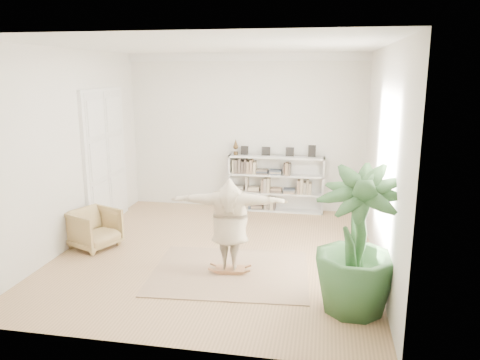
% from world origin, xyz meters
% --- Properties ---
extents(floor, '(6.00, 6.00, 0.00)m').
position_xyz_m(floor, '(0.00, 0.00, 0.00)').
color(floor, '#9C7850').
rests_on(floor, ground).
extents(room_shell, '(6.00, 6.00, 6.00)m').
position_xyz_m(room_shell, '(0.00, 2.94, 3.51)').
color(room_shell, silver).
rests_on(room_shell, floor).
extents(doors, '(0.09, 1.78, 2.92)m').
position_xyz_m(doors, '(-2.70, 1.30, 1.40)').
color(doors, white).
rests_on(doors, floor).
extents(bookshelf, '(2.20, 0.35, 1.64)m').
position_xyz_m(bookshelf, '(0.74, 2.82, 0.64)').
color(bookshelf, silver).
rests_on(bookshelf, floor).
extents(armchair, '(1.03, 1.02, 0.72)m').
position_xyz_m(armchair, '(-2.30, -0.13, 0.36)').
color(armchair, tan).
rests_on(armchair, floor).
extents(rug, '(2.64, 2.18, 0.02)m').
position_xyz_m(rug, '(0.40, -0.80, 0.01)').
color(rug, tan).
rests_on(rug, floor).
extents(rocker_board, '(0.49, 0.31, 0.10)m').
position_xyz_m(rocker_board, '(0.40, -0.80, 0.06)').
color(rocker_board, '#9A613D').
rests_on(rocker_board, rug).
extents(person, '(1.87, 0.63, 1.49)m').
position_xyz_m(person, '(0.40, -0.80, 0.87)').
color(person, '#BAA88B').
rests_on(person, rocker_board).
extents(houseplant, '(1.40, 1.40, 2.00)m').
position_xyz_m(houseplant, '(2.30, -1.68, 1.00)').
color(houseplant, '#2F592C').
rests_on(houseplant, floor).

